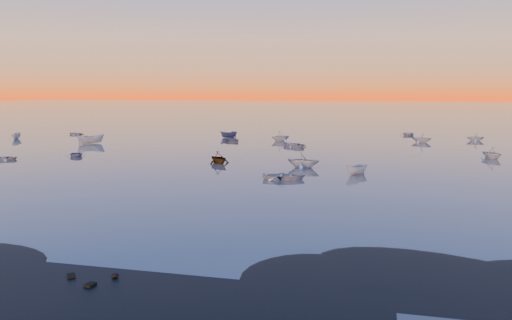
% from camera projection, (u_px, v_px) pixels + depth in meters
% --- Properties ---
extents(ground, '(600.00, 600.00, 0.00)m').
position_uv_depth(ground, '(322.00, 127.00, 125.08)').
color(ground, '#695F58').
rests_on(ground, ground).
extents(mud_lobes, '(140.00, 6.00, 0.07)m').
position_uv_depth(mud_lobes, '(125.00, 256.00, 27.88)').
color(mud_lobes, black).
rests_on(mud_lobes, ground).
extents(moored_fleet, '(124.00, 58.00, 1.20)m').
position_uv_depth(moored_fleet, '(290.00, 148.00, 79.85)').
color(moored_fleet, silver).
rests_on(moored_fleet, ground).
extents(boat_near_left, '(3.84, 3.32, 0.91)m').
position_uv_depth(boat_near_left, '(76.00, 157.00, 69.59)').
color(boat_near_left, slate).
rests_on(boat_near_left, ground).
extents(boat_near_right, '(3.72, 3.23, 1.21)m').
position_uv_depth(boat_near_right, '(491.00, 158.00, 67.83)').
color(boat_near_right, silver).
rests_on(boat_near_right, ground).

